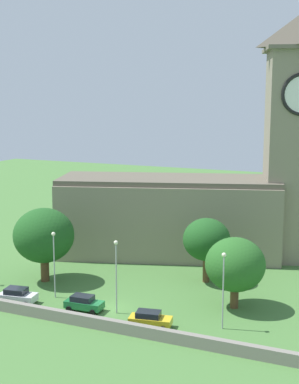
# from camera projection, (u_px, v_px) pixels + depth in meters

# --- Properties ---
(ground_plane) EXTENTS (200.00, 200.00, 0.00)m
(ground_plane) POSITION_uv_depth(u_px,v_px,m) (162.00, 269.00, 73.39)
(ground_plane) COLOR #477538
(church) EXTENTS (38.68, 21.10, 33.27)m
(church) POSITION_uv_depth(u_px,v_px,m) (214.00, 188.00, 78.28)
(church) COLOR gray
(church) RESTS_ON ground
(quay_barrier) EXTENTS (47.29, 0.70, 1.18)m
(quay_barrier) POSITION_uv_depth(u_px,v_px,m) (84.00, 320.00, 55.23)
(quay_barrier) COLOR gray
(quay_barrier) RESTS_ON ground
(car_white) EXTENTS (4.32, 2.71, 1.73)m
(car_white) POSITION_uv_depth(u_px,v_px,m) (17.00, 296.00, 61.26)
(car_white) COLOR silver
(car_white) RESTS_ON ground
(car_green) EXTENTS (4.18, 2.28, 1.64)m
(car_green) POSITION_uv_depth(u_px,v_px,m) (84.00, 303.00, 59.20)
(car_green) COLOR #1E6B38
(car_green) RESTS_ON ground
(car_yellow) EXTENTS (4.44, 2.65, 1.63)m
(car_yellow) POSITION_uv_depth(u_px,v_px,m) (150.00, 319.00, 54.91)
(car_yellow) COLOR gold
(car_yellow) RESTS_ON ground
(streetlamp_west_mid) EXTENTS (0.44, 0.44, 7.61)m
(streetlamp_west_mid) POSITION_uv_depth(u_px,v_px,m) (54.00, 255.00, 62.35)
(streetlamp_west_mid) COLOR #9EA0A5
(streetlamp_west_mid) RESTS_ON ground
(streetlamp_central) EXTENTS (0.44, 0.44, 7.87)m
(streetlamp_central) POSITION_uv_depth(u_px,v_px,m) (116.00, 266.00, 57.73)
(streetlamp_central) COLOR #9EA0A5
(streetlamp_central) RESTS_ON ground
(streetlamp_east_mid) EXTENTS (0.44, 0.44, 7.72)m
(streetlamp_east_mid) POSITION_uv_depth(u_px,v_px,m) (223.00, 279.00, 53.82)
(streetlamp_east_mid) COLOR #9EA0A5
(streetlamp_east_mid) RESTS_ON ground
(tree_riverside_east) EXTENTS (6.43, 6.43, 7.73)m
(tree_riverside_east) POSITION_uv_depth(u_px,v_px,m) (235.00, 265.00, 59.31)
(tree_riverside_east) COLOR brown
(tree_riverside_east) RESTS_ON ground
(tree_riverside_west) EXTENTS (5.76, 5.76, 7.96)m
(tree_riverside_west) POSITION_uv_depth(u_px,v_px,m) (207.00, 240.00, 67.59)
(tree_riverside_west) COLOR brown
(tree_riverside_west) RESTS_ON ground
(tree_by_tower) EXTENTS (7.42, 7.42, 9.13)m
(tree_by_tower) POSITION_uv_depth(u_px,v_px,m) (44.00, 236.00, 67.84)
(tree_by_tower) COLOR brown
(tree_by_tower) RESTS_ON ground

